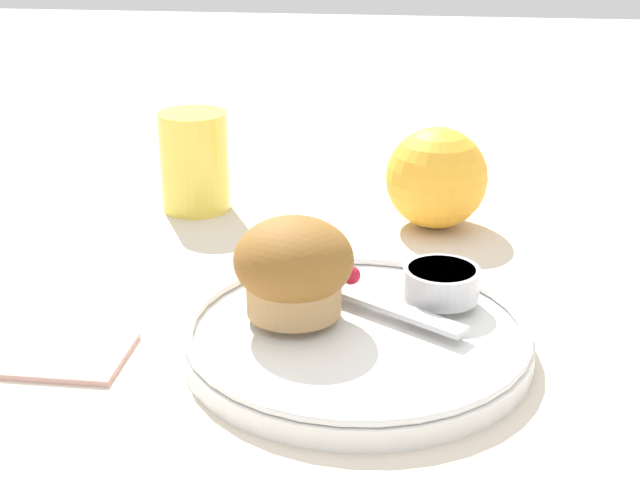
# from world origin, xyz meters

# --- Properties ---
(ground_plane) EXTENTS (3.00, 3.00, 0.00)m
(ground_plane) POSITION_xyz_m (0.00, 0.00, 0.00)
(ground_plane) COLOR beige
(plate) EXTENTS (0.22, 0.22, 0.02)m
(plate) POSITION_xyz_m (-0.02, -0.01, 0.01)
(plate) COLOR white
(plate) RESTS_ON ground_plane
(muffin) EXTENTS (0.08, 0.08, 0.06)m
(muffin) POSITION_xyz_m (-0.06, 0.00, 0.05)
(muffin) COLOR tan
(muffin) RESTS_ON plate
(cream_ramekin) EXTENTS (0.05, 0.05, 0.02)m
(cream_ramekin) POSITION_xyz_m (0.03, 0.03, 0.03)
(cream_ramekin) COLOR silver
(cream_ramekin) RESTS_ON plate
(berry_pair) EXTENTS (0.03, 0.01, 0.01)m
(berry_pair) POSITION_xyz_m (-0.03, 0.05, 0.03)
(berry_pair) COLOR #B7192D
(berry_pair) RESTS_ON plate
(butter_knife) EXTENTS (0.16, 0.11, 0.00)m
(butter_knife) POSITION_xyz_m (-0.03, 0.03, 0.02)
(butter_knife) COLOR #B7B7BC
(butter_knife) RESTS_ON plate
(orange_fruit) EXTENTS (0.09, 0.09, 0.09)m
(orange_fruit) POSITION_xyz_m (0.03, 0.22, 0.04)
(orange_fruit) COLOR #F4A82D
(orange_fruit) RESTS_ON ground_plane
(juice_glass) EXTENTS (0.06, 0.06, 0.09)m
(juice_glass) POSITION_xyz_m (-0.19, 0.24, 0.04)
(juice_glass) COLOR #EAD14C
(juice_glass) RESTS_ON ground_plane
(folded_napkin) EXTENTS (0.11, 0.06, 0.01)m
(folded_napkin) POSITION_xyz_m (-0.22, -0.04, 0.00)
(folded_napkin) COLOR #D19E93
(folded_napkin) RESTS_ON ground_plane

